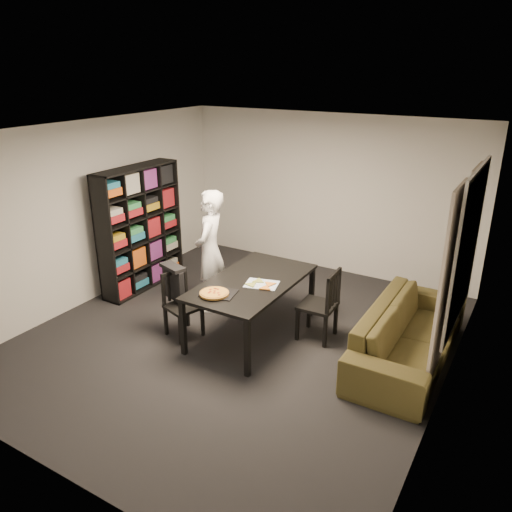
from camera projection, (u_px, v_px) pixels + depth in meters
The scene contains 16 objects.
room at pixel (238, 242), 6.00m from camera, with size 5.01×5.51×2.61m.
window_pane at pixel (468, 248), 5.23m from camera, with size 0.02×1.40×1.60m, color black.
window_frame at pixel (467, 248), 5.23m from camera, with size 0.03×1.52×1.72m, color white.
curtain_left at pixel (444, 295), 4.98m from camera, with size 0.03×0.70×2.25m, color beige.
curtain_right at pixel (463, 262), 5.81m from camera, with size 0.03×0.70×2.25m, color beige.
bookshelf at pixel (140, 228), 7.63m from camera, with size 0.35×1.50×1.90m, color black.
dining_table at pixel (252, 285), 6.31m from camera, with size 1.00×1.81×0.75m.
chair_left at pixel (179, 299), 6.40m from camera, with size 0.50×0.50×0.85m.
chair_right at pixel (325, 301), 6.23m from camera, with size 0.45×0.45×0.94m.
draped_jacket at pixel (173, 281), 6.40m from camera, with size 0.41×0.27×0.47m.
person at pixel (210, 251), 6.94m from camera, with size 0.63×0.42×1.74m, color white.
baking_tray at pixel (219, 293), 5.93m from camera, with size 0.40×0.32×0.01m, color black.
pepperoni_pizza at pixel (214, 293), 5.88m from camera, with size 0.35×0.35×0.03m.
kitchen_towel at pixel (262, 284), 6.17m from camera, with size 0.40×0.30×0.01m, color white.
pizza_slices at pixel (261, 284), 6.15m from camera, with size 0.37×0.31×0.01m, color gold, non-canonical shape.
sofa at pixel (409, 334), 5.87m from camera, with size 2.29×0.89×0.67m, color #3D3E19.
Camera 1 is at (3.07, -4.75, 3.32)m, focal length 35.00 mm.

